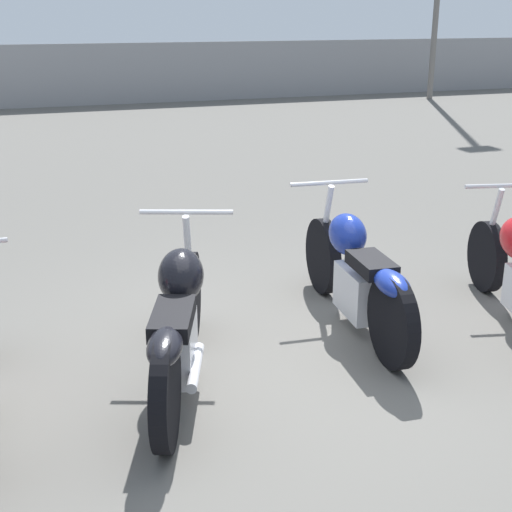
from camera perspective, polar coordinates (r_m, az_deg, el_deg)
The scene contains 4 objects.
ground_plane at distance 5.16m, azimuth 1.80°, elevation -8.48°, with size 60.00×60.00×0.00m, color #5B5954.
fence_back at distance 19.86m, azimuth -15.11°, elevation 13.77°, with size 40.00×0.04×1.59m.
motorcycle_slot_2 at distance 4.69m, azimuth -6.18°, elevation -5.36°, with size 0.95×2.04×1.04m.
motorcycle_slot_3 at distance 5.60m, azimuth 8.04°, elevation -1.45°, with size 0.68×2.13×1.04m.
Camera 1 is at (-1.69, -4.26, 2.38)m, focal length 50.00 mm.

